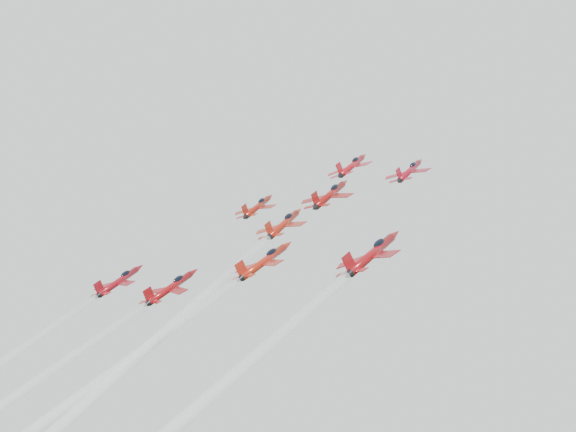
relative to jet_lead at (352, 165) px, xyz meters
The scene contains 5 objects.
jet_lead is the anchor object (origin of this frame).
jet_row2_left 20.57m from the jet_lead, 133.01° to the right, with size 9.01×11.33×7.90m.
jet_row2_center 17.80m from the jet_lead, 72.45° to the right, with size 10.23×12.87×8.97m.
jet_row2_right 21.42m from the jet_lead, 28.55° to the right, with size 8.48×10.67×7.44m.
jet_center 76.07m from the jet_lead, 88.04° to the right, with size 9.61×87.74×58.79m.
Camera 1 is at (79.73, -101.93, 127.79)m, focal length 50.00 mm.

